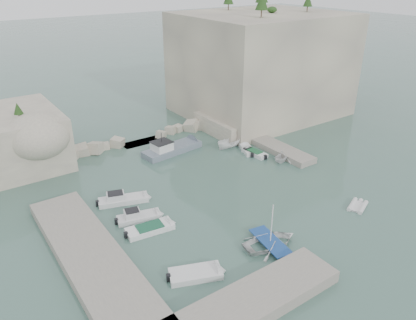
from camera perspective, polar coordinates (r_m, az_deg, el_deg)
ground at (r=45.45m, az=4.34°, el=-6.10°), size 400.00×400.00×0.00m
cliff_east at (r=72.83m, az=7.44°, el=13.19°), size 26.00×22.00×17.00m
cliff_terrace at (r=64.95m, az=3.39°, el=5.17°), size 8.00×10.00×2.50m
quay_west at (r=37.76m, az=-15.75°, el=-13.56°), size 5.00×24.00×1.10m
quay_south at (r=32.49m, az=4.41°, el=-20.16°), size 18.00×4.00×1.10m
ledge_east at (r=59.96m, az=8.45°, el=2.27°), size 3.00×16.00×0.80m
breakwater at (r=61.46m, az=-9.33°, el=3.10°), size 28.00×3.00×1.40m
motorboat_e at (r=35.83m, az=-1.76°, el=-16.03°), size 5.28×3.64×0.70m
motorboat_a at (r=46.53m, az=-11.77°, el=-5.81°), size 6.24×3.53×1.40m
motorboat_c at (r=41.36m, az=-8.15°, el=-9.85°), size 5.36×2.47×0.70m
motorboat_b at (r=43.22m, az=-9.64°, el=-8.26°), size 5.18×2.75×1.40m
rowboat at (r=39.51m, az=8.71°, el=-11.80°), size 5.88×4.60×1.11m
inflatable_dinghy at (r=47.52m, az=20.26°, el=-6.27°), size 3.34×2.48×0.44m
tender_east_a at (r=55.73m, az=10.36°, el=-0.18°), size 3.94×3.59×1.78m
tender_east_b at (r=57.11m, az=6.58°, el=0.73°), size 1.83×4.31×0.70m
tender_east_c at (r=58.09m, az=5.55°, el=1.22°), size 2.88×4.52×0.70m
tender_east_d at (r=59.17m, az=3.08°, el=1.78°), size 4.28×1.71×1.63m
work_boat at (r=57.85m, az=-5.04°, el=1.14°), size 9.92×4.02×2.20m
rowboat_mast at (r=37.98m, az=8.98°, el=-8.61°), size 0.10×0.10×4.20m
vegetation at (r=69.19m, az=3.67°, el=20.60°), size 53.48×13.88×13.40m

